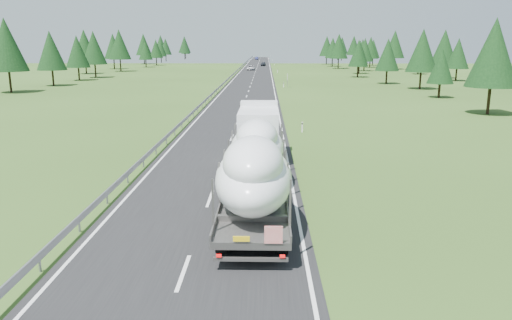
{
  "coord_description": "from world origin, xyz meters",
  "views": [
    {
      "loc": [
        2.99,
        -16.83,
        8.22
      ],
      "look_at": [
        2.51,
        8.85,
        2.22
      ],
      "focal_mm": 35.0,
      "sensor_mm": 36.0,
      "label": 1
    }
  ],
  "objects_px": {
    "boat_truck": "(256,153)",
    "highway_sign": "(287,78)",
    "distant_van": "(251,68)",
    "distant_car_blue": "(257,58)",
    "distant_car_dark": "(263,64)"
  },
  "relations": [
    {
      "from": "distant_van",
      "to": "distant_car_blue",
      "type": "height_order",
      "value": "distant_car_blue"
    },
    {
      "from": "boat_truck",
      "to": "highway_sign",
      "type": "bearing_deg",
      "value": 86.17
    },
    {
      "from": "distant_van",
      "to": "distant_car_blue",
      "type": "bearing_deg",
      "value": 90.65
    },
    {
      "from": "distant_car_dark",
      "to": "distant_car_blue",
      "type": "distance_m",
      "value": 75.38
    },
    {
      "from": "distant_car_blue",
      "to": "distant_car_dark",
      "type": "bearing_deg",
      "value": -87.61
    },
    {
      "from": "highway_sign",
      "to": "distant_car_blue",
      "type": "relative_size",
      "value": 0.57
    },
    {
      "from": "highway_sign",
      "to": "distant_car_dark",
      "type": "relative_size",
      "value": 0.6
    },
    {
      "from": "highway_sign",
      "to": "distant_car_blue",
      "type": "bearing_deg",
      "value": 93.0
    },
    {
      "from": "boat_truck",
      "to": "distant_car_blue",
      "type": "bearing_deg",
      "value": 91.0
    },
    {
      "from": "distant_car_dark",
      "to": "distant_car_blue",
      "type": "bearing_deg",
      "value": 97.6
    },
    {
      "from": "boat_truck",
      "to": "distant_van",
      "type": "distance_m",
      "value": 133.95
    },
    {
      "from": "boat_truck",
      "to": "distant_car_dark",
      "type": "xyz_separation_m",
      "value": [
        -0.35,
        164.32,
        -1.65
      ]
    },
    {
      "from": "highway_sign",
      "to": "distant_car_dark",
      "type": "bearing_deg",
      "value": 93.07
    },
    {
      "from": "distant_car_blue",
      "to": "boat_truck",
      "type": "bearing_deg",
      "value": -89.52
    },
    {
      "from": "distant_van",
      "to": "distant_car_blue",
      "type": "distance_m",
      "value": 105.73
    }
  ]
}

